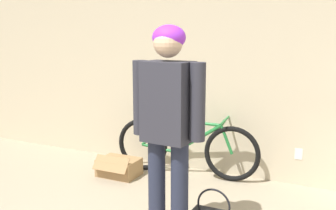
% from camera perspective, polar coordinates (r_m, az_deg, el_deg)
% --- Properties ---
extents(wall_back, '(8.00, 0.07, 2.60)m').
position_cam_1_polar(wall_back, '(4.40, 12.05, 5.99)').
color(wall_back, beige).
rests_on(wall_back, ground_plane).
extents(person, '(0.59, 0.28, 1.68)m').
position_cam_1_polar(person, '(2.97, 0.01, -1.29)').
color(person, '#23283D').
rests_on(person, ground_plane).
extents(bicycle, '(1.70, 0.46, 0.70)m').
position_cam_1_polar(bicycle, '(4.53, 2.53, -6.14)').
color(bicycle, black).
rests_on(bicycle, ground_plane).
extents(cardboard_box, '(0.45, 0.39, 0.26)m').
position_cam_1_polar(cardboard_box, '(4.62, -7.14, -8.92)').
color(cardboard_box, '#A87F51').
rests_on(cardboard_box, ground_plane).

